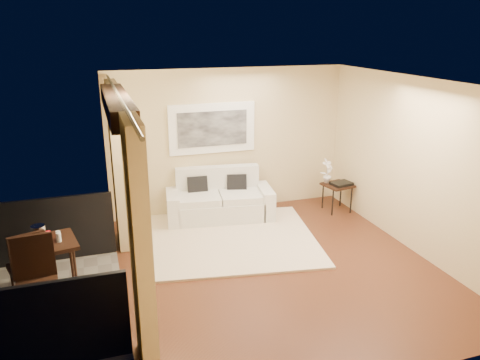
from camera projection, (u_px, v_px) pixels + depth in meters
name	position (u px, v px, depth m)	size (l,w,h in m)	color
floor	(278.00, 267.00, 6.94)	(5.00, 5.00, 0.00)	#562C19
room_shell	(117.00, 104.00, 5.53)	(5.00, 6.40, 5.00)	white
balcony	(37.00, 294.00, 5.92)	(1.81, 2.60, 1.17)	#605B56
curtains	(126.00, 198.00, 5.91)	(0.16, 4.80, 2.64)	tan
artwork	(212.00, 128.00, 8.57)	(1.62, 0.07, 0.92)	white
rug	(229.00, 239.00, 7.81)	(2.82, 2.46, 0.04)	beige
sofa	(219.00, 201.00, 8.64)	(2.02, 1.08, 0.92)	silver
side_table	(338.00, 187.00, 8.93)	(0.58, 0.58, 0.54)	black
tray	(342.00, 184.00, 8.87)	(0.38, 0.28, 0.05)	black
orchid	(327.00, 171.00, 8.90)	(0.25, 0.17, 0.48)	white
bistro_table	(49.00, 248.00, 5.99)	(0.78, 0.78, 0.78)	black
balcony_chair_far	(28.00, 262.00, 5.85)	(0.55, 0.56, 1.01)	black
balcony_chair_near	(36.00, 273.00, 5.51)	(0.51, 0.51, 1.08)	black
ice_bucket	(39.00, 233.00, 5.99)	(0.18, 0.18, 0.20)	silver
candle	(49.00, 234.00, 6.11)	(0.06, 0.06, 0.07)	red
vase	(46.00, 241.00, 5.78)	(0.04, 0.04, 0.18)	silver
glass_a	(59.00, 237.00, 5.95)	(0.06, 0.06, 0.12)	white
glass_b	(58.00, 235.00, 6.01)	(0.06, 0.06, 0.12)	silver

